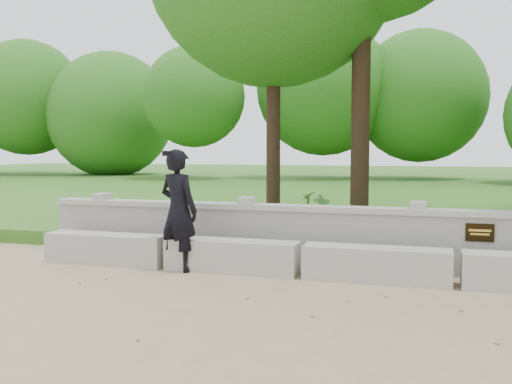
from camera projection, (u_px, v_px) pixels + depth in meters
ground at (465, 333)px, 5.36m from camera, size 80.00×80.00×0.00m
lawn at (440, 198)px, 18.70m from camera, size 40.00×22.00×0.25m
concrete_bench at (457, 269)px, 7.15m from camera, size 11.90×0.45×0.45m
parapet_wall at (455, 242)px, 7.80m from camera, size 12.50×0.35×0.90m
man_main at (179, 210)px, 8.05m from camera, size 0.73×0.67×1.73m
shrub_a at (322, 213)px, 10.12m from camera, size 0.42×0.42×0.68m
shrub_d at (308, 208)px, 11.28m from camera, size 0.35×0.39×0.64m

